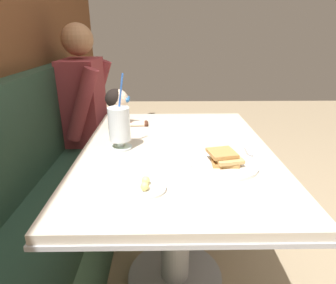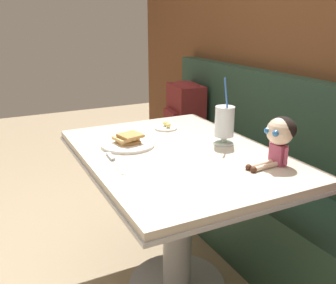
{
  "view_description": "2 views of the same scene",
  "coord_description": "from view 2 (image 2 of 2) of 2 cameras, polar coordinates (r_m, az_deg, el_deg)",
  "views": [
    {
      "loc": [
        -1.13,
        0.23,
        1.22
      ],
      "look_at": [
        0.0,
        0.22,
        0.77
      ],
      "focal_mm": 30.81,
      "sensor_mm": 36.0,
      "label": 1
    },
    {
      "loc": [
        1.4,
        -0.57,
        1.31
      ],
      "look_at": [
        -0.03,
        0.14,
        0.78
      ],
      "focal_mm": 40.51,
      "sensor_mm": 36.0,
      "label": 2
    }
  ],
  "objects": [
    {
      "name": "milkshake_glass",
      "position": [
        1.77,
        8.49,
        2.81
      ],
      "size": [
        0.1,
        0.1,
        0.32
      ],
      "color": "silver",
      "rests_on": "diner_table"
    },
    {
      "name": "wood_panel_wall",
      "position": [
        2.14,
        23.3,
        14.03
      ],
      "size": [
        4.4,
        0.08,
        2.4
      ],
      "primitive_type": "cube",
      "color": "brown",
      "rests_on": "ground"
    },
    {
      "name": "diner_table",
      "position": [
        1.76,
        1.46,
        -7.41
      ],
      "size": [
        1.11,
        0.81,
        0.74
      ],
      "color": "beige",
      "rests_on": "ground"
    },
    {
      "name": "seated_doll",
      "position": [
        1.56,
        16.49,
        1.18
      ],
      "size": [
        0.12,
        0.22,
        0.2
      ],
      "color": "#B74C6B",
      "rests_on": "diner_table"
    },
    {
      "name": "butter_knife",
      "position": [
        1.59,
        -8.31,
        -2.61
      ],
      "size": [
        0.24,
        0.03,
        0.01
      ],
      "color": "silver",
      "rests_on": "diner_table"
    },
    {
      "name": "backpack",
      "position": [
        2.84,
        2.56,
        5.18
      ],
      "size": [
        0.32,
        0.27,
        0.41
      ],
      "color": "maroon",
      "rests_on": "booth_bench"
    },
    {
      "name": "butter_saucer",
      "position": [
        2.01,
        -0.29,
        2.25
      ],
      "size": [
        0.12,
        0.12,
        0.04
      ],
      "color": "white",
      "rests_on": "diner_table"
    },
    {
      "name": "booth_bench",
      "position": [
        2.2,
        16.22,
        -9.0
      ],
      "size": [
        2.6,
        0.48,
        1.0
      ],
      "color": "#233D2D",
      "rests_on": "ground"
    },
    {
      "name": "toast_plate",
      "position": [
        1.76,
        -6.01,
        -0.08
      ],
      "size": [
        0.25,
        0.25,
        0.06
      ],
      "color": "white",
      "rests_on": "diner_table"
    }
  ]
}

